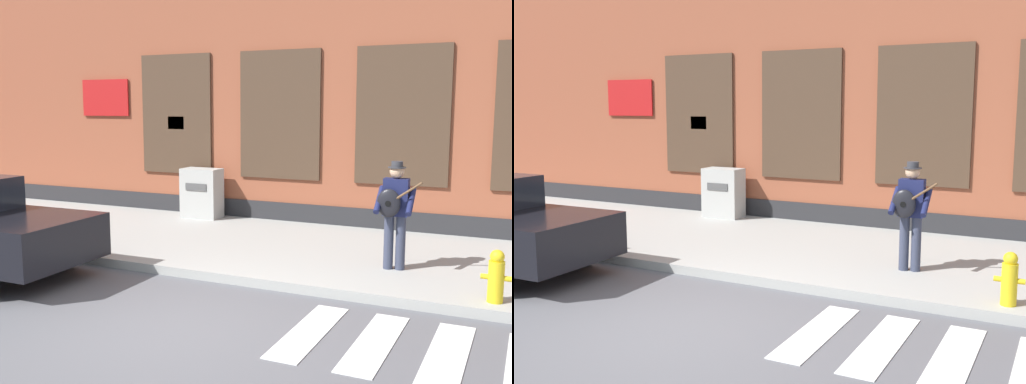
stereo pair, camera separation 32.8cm
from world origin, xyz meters
TOP-DOWN VIEW (x-y plane):
  - ground_plane at (0.00, 0.00)m, footprint 160.00×160.00m
  - sidewalk at (0.00, 4.13)m, footprint 28.00×4.41m
  - building_backdrop at (-0.00, 8.32)m, footprint 28.00×4.06m
  - busker at (1.88, 3.30)m, footprint 0.72×0.54m
  - utility_box at (-3.07, 5.88)m, footprint 0.89×0.53m
  - fire_hydrant at (3.43, 2.27)m, footprint 0.38×0.20m

SIDE VIEW (x-z plane):
  - ground_plane at x=0.00m, z-range 0.00..0.00m
  - sidewalk at x=0.00m, z-range 0.00..0.15m
  - fire_hydrant at x=3.43m, z-range 0.14..0.84m
  - utility_box at x=-3.07m, z-range 0.15..1.27m
  - busker at x=1.88m, z-range 0.26..1.96m
  - building_backdrop at x=0.00m, z-range -0.01..9.16m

